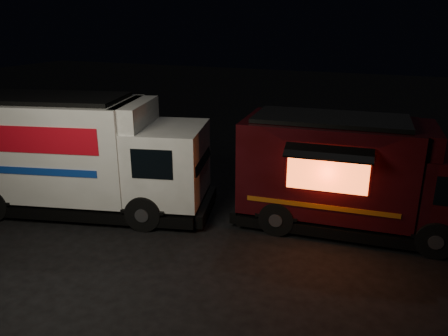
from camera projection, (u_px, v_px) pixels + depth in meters
ground at (178, 236)px, 11.66m from camera, size 80.00×80.00×0.00m
white_truck at (83, 155)px, 12.86m from camera, size 8.00×4.40×3.44m
red_truck at (360, 175)px, 11.70m from camera, size 6.81×2.99×3.09m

